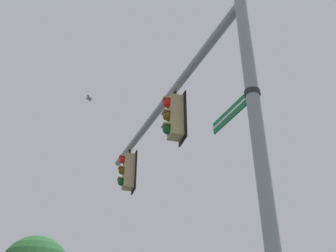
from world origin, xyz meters
The scene contains 6 objects.
signal_pole centered at (0.00, 0.00, 3.86)m, with size 0.21×0.21×7.72m, color gray.
mast_arm centered at (3.64, 0.47, 7.22)m, with size 0.19×0.19×7.34m, color gray.
traffic_light_nearest_pole centered at (2.83, 0.39, 6.43)m, with size 0.54×0.49×1.31m.
traffic_light_mid_inner centered at (6.08, 0.81, 6.43)m, with size 0.54×0.49×1.31m.
street_name_sign centered at (0.39, 0.05, 5.24)m, with size 1.33×0.31×0.22m.
bird_flying centered at (8.90, 2.03, 10.65)m, with size 0.36×0.28×0.10m.
Camera 1 is at (-4.51, 2.70, 1.62)m, focal length 42.65 mm.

